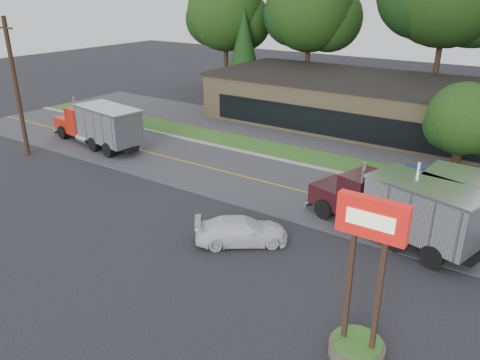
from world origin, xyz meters
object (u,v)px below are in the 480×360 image
at_px(utility_pole, 16,88).
at_px(dump_truck_maroon, 400,206).
at_px(bilo_sign, 362,307).
at_px(dump_truck_red, 100,124).
at_px(rally_car, 241,231).
at_px(dump_truck_blue, 452,202).

height_order(utility_pole, dump_truck_maroon, utility_pole).
relative_size(bilo_sign, dump_truck_red, 0.61).
bearing_deg(bilo_sign, rally_car, 151.34).
bearing_deg(dump_truck_maroon, bilo_sign, 114.77).
relative_size(dump_truck_maroon, rally_car, 2.02).
xyz_separation_m(bilo_sign, dump_truck_maroon, (-1.39, 8.93, -0.21)).
xyz_separation_m(utility_pole, dump_truck_maroon, (27.11, 2.93, -3.28)).
distance_m(dump_truck_red, dump_truck_blue, 26.06).
height_order(dump_truck_blue, rally_car, dump_truck_blue).
bearing_deg(bilo_sign, utility_pole, 168.11).
height_order(utility_pole, bilo_sign, utility_pole).
relative_size(dump_truck_red, dump_truck_blue, 1.14).
height_order(dump_truck_red, dump_truck_maroon, same).
bearing_deg(dump_truck_red, dump_truck_maroon, -175.70).
distance_m(utility_pole, dump_truck_red, 6.38).
xyz_separation_m(bilo_sign, rally_car, (-7.61, 4.16, -1.36)).
xyz_separation_m(utility_pole, dump_truck_blue, (29.10, 4.90, -3.29)).
bearing_deg(rally_car, bilo_sign, -156.90).
bearing_deg(rally_car, dump_truck_maroon, -90.77).
distance_m(bilo_sign, dump_truck_blue, 10.92).
height_order(utility_pole, rally_car, utility_pole).
bearing_deg(utility_pole, dump_truck_maroon, 6.17).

